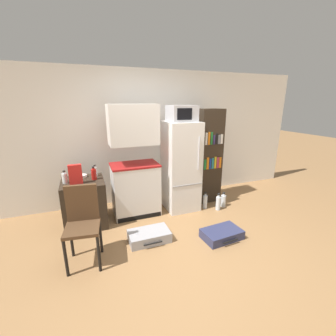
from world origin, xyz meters
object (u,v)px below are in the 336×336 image
(bottle_ketchup_red, at_px, (94,174))
(cereal_box, at_px, (75,174))
(microwave, at_px, (182,113))
(water_bottle_front, at_px, (205,201))
(suitcase_large_flat, at_px, (149,236))
(water_bottle_back, at_px, (218,203))
(bookshelf, at_px, (208,156))
(suitcase_small_flat, at_px, (222,234))
(kitchen_hutch, at_px, (135,166))
(bottle_milk_white, at_px, (95,171))
(side_table, at_px, (85,203))
(water_bottle_middle, at_px, (223,200))
(refrigerator, at_px, (181,166))
(chair, at_px, (82,218))
(bowl, at_px, (82,176))
(bottle_clear_short, at_px, (65,178))

(bottle_ketchup_red, height_order, cereal_box, cereal_box)
(microwave, xyz_separation_m, water_bottle_front, (0.42, -0.22, -1.63))
(microwave, relative_size, suitcase_large_flat, 0.77)
(suitcase_large_flat, bearing_deg, water_bottle_back, 17.95)
(microwave, distance_m, bookshelf, 1.07)
(cereal_box, height_order, suitcase_small_flat, cereal_box)
(kitchen_hutch, relative_size, bottle_ketchup_red, 9.00)
(microwave, xyz_separation_m, bottle_milk_white, (-1.50, 0.15, -0.92))
(side_table, distance_m, microwave, 2.20)
(water_bottle_back, bearing_deg, kitchen_hutch, 164.11)
(bookshelf, distance_m, water_bottle_middle, 0.91)
(refrigerator, bearing_deg, water_bottle_front, -28.01)
(chair, bearing_deg, refrigerator, 36.46)
(kitchen_hutch, bearing_deg, bottle_milk_white, 171.30)
(kitchen_hutch, bearing_deg, suitcase_large_flat, -91.34)
(side_table, bearing_deg, bookshelf, 3.70)
(bookshelf, distance_m, chair, 2.64)
(microwave, distance_m, bottle_ketchup_red, 1.78)
(bowl, relative_size, water_bottle_front, 0.46)
(bottle_milk_white, bearing_deg, kitchen_hutch, -8.70)
(bottle_ketchup_red, bearing_deg, kitchen_hutch, 5.89)
(bottle_ketchup_red, bearing_deg, cereal_box, -157.12)
(bottle_ketchup_red, distance_m, cereal_box, 0.29)
(chair, height_order, suitcase_large_flat, chair)
(refrigerator, bearing_deg, water_bottle_back, -31.07)
(side_table, distance_m, bottle_clear_short, 0.52)
(bottle_milk_white, bearing_deg, water_bottle_middle, -10.74)
(suitcase_large_flat, xyz_separation_m, suitcase_small_flat, (1.03, -0.33, -0.01))
(bottle_clear_short, xyz_separation_m, suitcase_small_flat, (2.11, -1.14, -0.77))
(microwave, distance_m, bottle_clear_short, 2.16)
(bottle_milk_white, bearing_deg, bottle_ketchup_red, -99.84)
(bowl, height_order, water_bottle_front, bowl)
(bookshelf, height_order, bottle_milk_white, bookshelf)
(refrigerator, distance_m, microwave, 0.95)
(bottle_clear_short, bearing_deg, refrigerator, 1.37)
(chair, bearing_deg, suitcase_large_flat, 13.80)
(water_bottle_front, bearing_deg, bottle_clear_short, 175.74)
(kitchen_hutch, bearing_deg, suitcase_small_flat, -50.74)
(side_table, xyz_separation_m, bottle_clear_short, (-0.24, -0.02, 0.46))
(bottle_clear_short, xyz_separation_m, chair, (0.22, -0.90, -0.25))
(refrigerator, bearing_deg, suitcase_small_flat, -82.50)
(bookshelf, xyz_separation_m, bottle_ketchup_red, (-2.18, -0.15, -0.07))
(bookshelf, relative_size, cereal_box, 6.11)
(kitchen_hutch, distance_m, bottle_clear_short, 1.11)
(suitcase_large_flat, bearing_deg, cereal_box, 141.72)
(side_table, xyz_separation_m, suitcase_small_flat, (1.86, -1.16, -0.31))
(side_table, xyz_separation_m, chair, (-0.03, -0.93, 0.21))
(bookshelf, bearing_deg, water_bottle_back, -93.74)
(kitchen_hutch, xyz_separation_m, chair, (-0.89, -0.99, -0.30))
(water_bottle_front, bearing_deg, microwave, 152.16)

